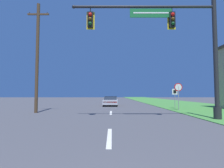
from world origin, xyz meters
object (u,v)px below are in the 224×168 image
at_px(route_sign_post, 175,94).
at_px(utility_pole_near, 38,56).
at_px(car_ahead, 111,101).
at_px(stop_sign, 179,90).
at_px(signal_mast, 180,41).

xyz_separation_m(route_sign_post, utility_pole_near, (-12.80, -3.95, 3.20)).
relative_size(car_ahead, utility_pole_near, 0.52).
height_order(stop_sign, route_sign_post, stop_sign).
xyz_separation_m(signal_mast, stop_sign, (2.07, 5.78, -2.87)).
xyz_separation_m(car_ahead, stop_sign, (6.38, -6.84, 1.26)).
distance_m(signal_mast, route_sign_post, 8.78).
height_order(signal_mast, route_sign_post, signal_mast).
xyz_separation_m(car_ahead, route_sign_post, (6.76, -4.82, 0.92)).
bearing_deg(utility_pole_near, signal_mast, -20.37).
height_order(stop_sign, utility_pole_near, utility_pole_near).
relative_size(signal_mast, utility_pole_near, 0.99).
bearing_deg(utility_pole_near, route_sign_post, 17.18).
bearing_deg(route_sign_post, stop_sign, -100.73).
height_order(car_ahead, utility_pole_near, utility_pole_near).
bearing_deg(route_sign_post, utility_pole_near, -162.82).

